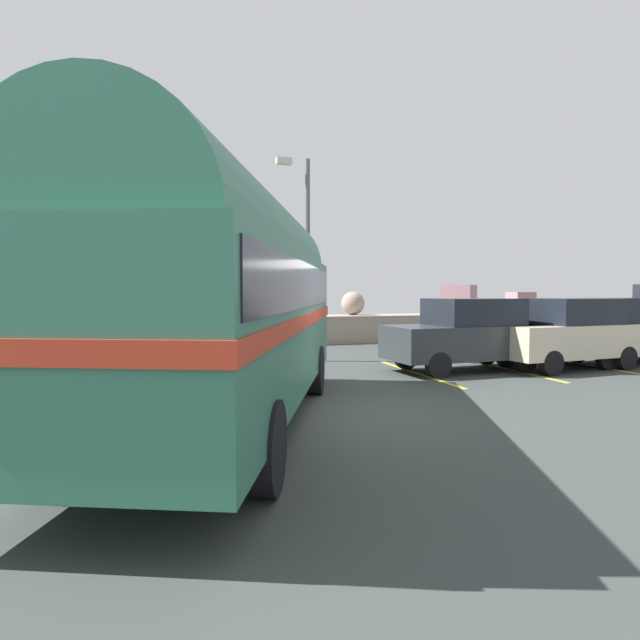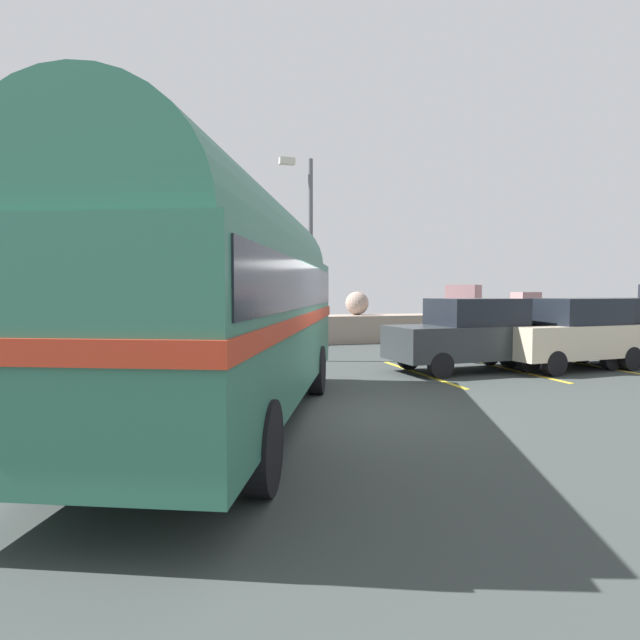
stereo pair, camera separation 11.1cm
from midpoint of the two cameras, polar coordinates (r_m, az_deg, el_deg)
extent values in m
cube|color=#343B39|center=(8.83, 0.40, -10.30)|extent=(32.00, 26.00, 0.02)
cube|color=gray|center=(20.25, -8.74, -1.20)|extent=(31.36, 1.80, 1.10)
cube|color=#A47E75|center=(19.99, -25.81, 1.17)|extent=(1.03, 1.01, 0.78)
sphere|color=tan|center=(19.85, -13.94, 1.73)|extent=(1.02, 1.02, 1.02)
cube|color=gray|center=(20.06, -5.13, 1.47)|extent=(0.96, 0.93, 0.78)
sphere|color=gray|center=(21.57, 4.20, 1.83)|extent=(0.96, 0.96, 0.96)
cube|color=#A4777D|center=(23.11, 15.47, 2.16)|extent=(1.78, 1.78, 1.24)
cube|color=#A37577|center=(25.06, 21.58, 1.77)|extent=(0.99, 1.02, 0.94)
cube|color=gold|center=(13.31, 11.08, -5.74)|extent=(0.12, 4.40, 0.01)
cube|color=yellow|center=(14.64, 20.26, -5.07)|extent=(0.12, 4.40, 0.01)
cube|color=gold|center=(16.29, 27.73, -4.42)|extent=(0.12, 4.40, 0.01)
cylinder|color=black|center=(10.90, -11.72, -5.17)|extent=(0.61, 1.00, 0.96)
cylinder|color=black|center=(10.46, -0.04, -5.46)|extent=(0.61, 1.00, 0.96)
cylinder|color=black|center=(6.23, -26.53, -11.71)|extent=(0.61, 1.00, 0.96)
cylinder|color=black|center=(5.42, -5.74, -13.62)|extent=(0.61, 1.00, 0.96)
cube|color=#306D56|center=(7.99, -9.84, -0.41)|extent=(5.27, 8.70, 2.10)
cylinder|color=#306D56|center=(8.00, -9.91, 7.12)|extent=(4.96, 8.31, 2.20)
cube|color=#BB351E|center=(7.99, -9.84, -0.03)|extent=(5.34, 8.80, 0.20)
cube|color=black|center=(7.98, -9.88, 3.74)|extent=(5.18, 8.40, 0.64)
cube|color=silver|center=(12.22, -4.42, -3.26)|extent=(2.18, 0.97, 0.28)
cylinder|color=black|center=(12.65, 13.23, -4.83)|extent=(0.63, 0.24, 0.62)
cylinder|color=black|center=(13.95, 9.83, -4.05)|extent=(0.63, 0.24, 0.62)
cylinder|color=black|center=(14.18, 21.94, -4.12)|extent=(0.63, 0.24, 0.62)
cylinder|color=black|center=(15.35, 18.15, -3.51)|extent=(0.63, 0.24, 0.62)
cube|color=#2C3134|center=(13.94, 15.96, -2.27)|extent=(4.21, 1.98, 0.84)
cube|color=black|center=(14.03, 16.82, 0.86)|extent=(2.30, 1.71, 0.68)
cylinder|color=black|center=(13.87, 24.37, -4.33)|extent=(0.64, 0.26, 0.62)
cylinder|color=black|center=(14.97, 20.19, -3.71)|extent=(0.64, 0.26, 0.62)
cylinder|color=black|center=(15.78, 30.87, -3.62)|extent=(0.64, 0.26, 0.62)
cylinder|color=black|center=(16.75, 26.74, -3.14)|extent=(0.64, 0.26, 0.62)
cube|color=beige|center=(15.26, 25.71, -2.00)|extent=(4.25, 2.10, 0.84)
cube|color=black|center=(15.40, 26.40, 0.86)|extent=(2.34, 1.77, 0.68)
cylinder|color=black|center=(15.61, 29.30, -3.65)|extent=(0.63, 0.25, 0.62)
cylinder|color=black|center=(16.64, 25.31, -3.15)|extent=(0.63, 0.25, 0.62)
cylinder|color=black|center=(18.53, 30.86, -2.68)|extent=(0.63, 0.25, 0.62)
cube|color=silver|center=(17.03, 30.19, -1.61)|extent=(4.22, 2.02, 0.84)
cube|color=black|center=(17.18, 30.78, 0.95)|extent=(2.32, 1.73, 0.68)
cylinder|color=#5B5B60|center=(15.29, -0.82, 6.39)|extent=(0.14, 0.14, 5.86)
cube|color=beige|center=(15.59, -3.40, 16.86)|extent=(0.44, 0.24, 0.18)
camera|label=1|loc=(0.06, -89.63, 0.02)|focal=29.44mm
camera|label=2|loc=(0.06, 90.37, -0.02)|focal=29.44mm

